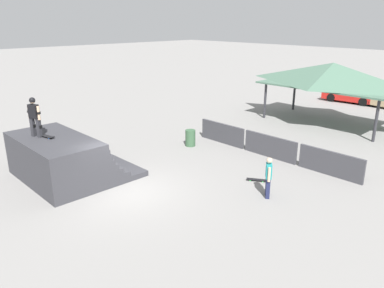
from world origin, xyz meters
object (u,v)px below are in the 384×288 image
object	(u,v)px
trash_bin	(190,138)
parked_car_red	(350,95)
skateboard_on_deck	(47,136)
skateboard_on_ground	(258,180)
bystander_walking	(269,175)
skater_on_deck	(34,114)

from	to	relation	value
trash_bin	parked_car_red	xyz separation A→B (m)	(0.90, 16.72, 0.18)
skateboard_on_deck	skateboard_on_ground	world-z (taller)	skateboard_on_deck
bystander_walking	skateboard_on_deck	bearing A→B (deg)	87.50
skateboard_on_deck	parked_car_red	bearing A→B (deg)	73.69
skateboard_on_ground	skater_on_deck	bearing A→B (deg)	-167.74
skater_on_deck	trash_bin	size ratio (longest dim) A/B	1.88
skater_on_deck	trash_bin	distance (m)	7.78
skateboard_on_deck	trash_bin	size ratio (longest dim) A/B	1.00
skateboard_on_ground	trash_bin	xyz separation A→B (m)	(-5.16, 1.12, 0.37)
parked_car_red	skateboard_on_deck	bearing A→B (deg)	-99.55
skater_on_deck	skateboard_on_ground	size ratio (longest dim) A/B	1.97
parked_car_red	skater_on_deck	bearing A→B (deg)	-100.45
skateboard_on_ground	trash_bin	distance (m)	5.30
skater_on_deck	skateboard_on_deck	world-z (taller)	skater_on_deck
skateboard_on_deck	bystander_walking	bearing A→B (deg)	23.62
skater_on_deck	parked_car_red	world-z (taller)	skater_on_deck
skater_on_deck	parked_car_red	xyz separation A→B (m)	(2.13, 24.05, -2.12)
skater_on_deck	skateboard_on_deck	bearing A→B (deg)	10.55
skateboard_on_ground	trash_bin	bearing A→B (deg)	135.86
parked_car_red	skateboard_on_ground	bearing A→B (deg)	-81.94
skateboard_on_deck	trash_bin	distance (m)	7.29
skateboard_on_deck	bystander_walking	distance (m)	8.79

